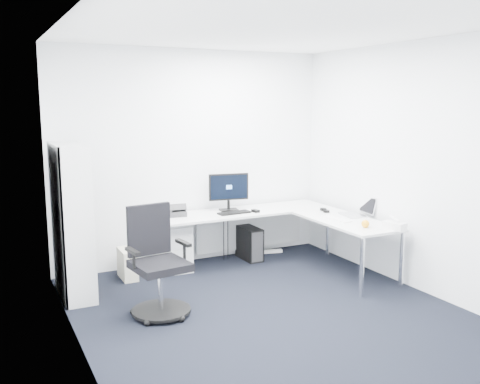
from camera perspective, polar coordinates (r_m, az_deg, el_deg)
name	(u,v)px	position (r m, az deg, el deg)	size (l,w,h in m)	color
ground	(274,316)	(5.33, 3.68, -13.05)	(4.20, 4.20, 0.00)	black
ceiling	(278,28)	(4.96, 4.03, 17.09)	(4.20, 4.20, 0.00)	white
wall_back	(193,157)	(6.85, -5.05, 3.70)	(3.60, 0.02, 2.70)	white
wall_front	(458,225)	(3.36, 22.25, -3.23)	(3.60, 0.02, 2.70)	white
wall_left	(76,193)	(4.36, -17.06, -0.11)	(0.02, 4.20, 2.70)	white
wall_right	(421,168)	(6.07, 18.70, 2.47)	(0.02, 4.20, 2.70)	white
l_desk	(256,242)	(6.64, 1.75, -5.36)	(2.31, 1.29, 0.67)	silver
drawer_pedestal	(170,245)	(6.65, -7.43, -5.61)	(0.41, 0.51, 0.63)	silver
bookshelf	(72,221)	(5.89, -17.48, -2.96)	(0.32, 0.81, 1.63)	silver
task_chair	(160,262)	(5.22, -8.53, -7.44)	(0.60, 0.60, 1.06)	black
black_pc_tower	(249,243)	(7.05, 1.01, -5.47)	(0.19, 0.44, 0.43)	black
beige_pc_tower	(128,264)	(6.45, -11.91, -7.52)	(0.17, 0.37, 0.35)	beige
power_strip	(269,251)	(7.39, 3.15, -6.35)	(0.36, 0.06, 0.04)	white
monitor	(229,192)	(6.79, -1.19, 0.03)	(0.51, 0.16, 0.49)	black
black_keyboard	(234,213)	(6.66, -0.62, -2.23)	(0.42, 0.15, 0.02)	black
mouse	(256,211)	(6.74, 1.67, -2.03)	(0.06, 0.10, 0.03)	black
desk_phone	(176,210)	(6.56, -6.80, -1.90)	(0.21, 0.21, 0.15)	#2A2A2D
laptop	(353,206)	(6.66, 11.97, -1.48)	(0.34, 0.33, 0.24)	#B7B9BE
white_keyboard	(337,219)	(6.44, 10.27, -2.83)	(0.12, 0.42, 0.01)	white
headphones	(325,209)	(6.87, 9.03, -1.85)	(0.12, 0.19, 0.05)	black
orange_fruit	(365,224)	(6.08, 13.23, -3.32)	(0.09, 0.09, 0.09)	orange
tissue_box	(394,226)	(6.07, 16.13, -3.49)	(0.13, 0.24, 0.08)	white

